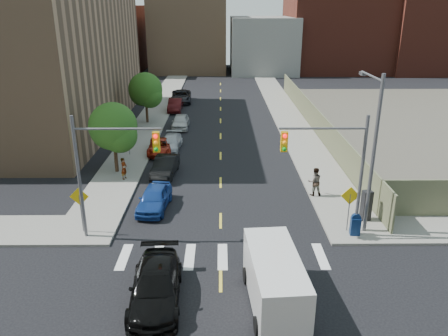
{
  "coord_description": "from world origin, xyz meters",
  "views": [
    {
      "loc": [
        0.03,
        -15.51,
        12.26
      ],
      "look_at": [
        0.23,
        11.71,
        2.0
      ],
      "focal_mm": 35.0,
      "sensor_mm": 36.0,
      "label": 1
    }
  ],
  "objects_px": {
    "parked_car_white": "(180,122)",
    "parked_car_maroon": "(175,105)",
    "parked_car_black": "(165,166)",
    "payphone": "(366,205)",
    "pedestrian_west": "(124,168)",
    "parked_car_grey": "(181,96)",
    "mailbox": "(355,224)",
    "parked_car_silver": "(171,143)",
    "parked_car_red": "(160,146)",
    "black_sedan": "(156,286)",
    "pedestrian_east": "(315,182)",
    "cargo_van": "(274,278)",
    "parked_car_blue": "(154,198)"
  },
  "relations": [
    {
      "from": "parked_car_black",
      "to": "parked_car_maroon",
      "type": "xyz_separation_m",
      "value": [
        -1.3,
        21.31,
        0.03
      ]
    },
    {
      "from": "payphone",
      "to": "pedestrian_east",
      "type": "xyz_separation_m",
      "value": [
        -2.34,
        3.58,
        0.05
      ]
    },
    {
      "from": "black_sedan",
      "to": "pedestrian_west",
      "type": "distance_m",
      "value": 14.61
    },
    {
      "from": "parked_car_black",
      "to": "pedestrian_east",
      "type": "xyz_separation_m",
      "value": [
        10.5,
        -4.08,
        0.41
      ]
    },
    {
      "from": "parked_car_maroon",
      "to": "parked_car_red",
      "type": "bearing_deg",
      "value": -89.95
    },
    {
      "from": "parked_car_black",
      "to": "mailbox",
      "type": "height_order",
      "value": "parked_car_black"
    },
    {
      "from": "parked_car_red",
      "to": "black_sedan",
      "type": "bearing_deg",
      "value": -85.9
    },
    {
      "from": "mailbox",
      "to": "parked_car_silver",
      "type": "bearing_deg",
      "value": 131.74
    },
    {
      "from": "black_sedan",
      "to": "parked_car_black",
      "type": "bearing_deg",
      "value": 92.41
    },
    {
      "from": "parked_car_blue",
      "to": "parked_car_maroon",
      "type": "distance_m",
      "value": 27.11
    },
    {
      "from": "parked_car_silver",
      "to": "parked_car_maroon",
      "type": "height_order",
      "value": "parked_car_maroon"
    },
    {
      "from": "parked_car_black",
      "to": "parked_car_red",
      "type": "bearing_deg",
      "value": 106.27
    },
    {
      "from": "parked_car_black",
      "to": "parked_car_grey",
      "type": "xyz_separation_m",
      "value": [
        -1.03,
        26.44,
        0.06
      ]
    },
    {
      "from": "parked_car_grey",
      "to": "pedestrian_east",
      "type": "distance_m",
      "value": 32.62
    },
    {
      "from": "parked_car_red",
      "to": "payphone",
      "type": "distance_m",
      "value": 19.03
    },
    {
      "from": "parked_car_maroon",
      "to": "parked_car_grey",
      "type": "bearing_deg",
      "value": 86.2
    },
    {
      "from": "parked_car_white",
      "to": "parked_car_maroon",
      "type": "relative_size",
      "value": 0.93
    },
    {
      "from": "parked_car_red",
      "to": "cargo_van",
      "type": "height_order",
      "value": "cargo_van"
    },
    {
      "from": "parked_car_black",
      "to": "parked_car_silver",
      "type": "bearing_deg",
      "value": 97.16
    },
    {
      "from": "parked_car_black",
      "to": "payphone",
      "type": "distance_m",
      "value": 14.96
    },
    {
      "from": "parked_car_black",
      "to": "pedestrian_east",
      "type": "distance_m",
      "value": 11.27
    },
    {
      "from": "parked_car_silver",
      "to": "cargo_van",
      "type": "height_order",
      "value": "cargo_van"
    },
    {
      "from": "pedestrian_west",
      "to": "parked_car_blue",
      "type": "bearing_deg",
      "value": -131.97
    },
    {
      "from": "payphone",
      "to": "pedestrian_west",
      "type": "xyz_separation_m",
      "value": [
        -15.73,
        6.6,
        -0.11
      ]
    },
    {
      "from": "parked_car_white",
      "to": "parked_car_grey",
      "type": "height_order",
      "value": "parked_car_grey"
    },
    {
      "from": "payphone",
      "to": "pedestrian_east",
      "type": "relative_size",
      "value": 0.95
    },
    {
      "from": "parked_car_blue",
      "to": "cargo_van",
      "type": "bearing_deg",
      "value": -50.19
    },
    {
      "from": "parked_car_white",
      "to": "pedestrian_west",
      "type": "distance_m",
      "value": 14.82
    },
    {
      "from": "parked_car_maroon",
      "to": "parked_car_black",
      "type": "bearing_deg",
      "value": -87.26
    },
    {
      "from": "parked_car_grey",
      "to": "cargo_van",
      "type": "bearing_deg",
      "value": -82.92
    },
    {
      "from": "black_sedan",
      "to": "payphone",
      "type": "xyz_separation_m",
      "value": [
        11.46,
        7.37,
        0.31
      ]
    },
    {
      "from": "parked_car_silver",
      "to": "pedestrian_east",
      "type": "height_order",
      "value": "pedestrian_east"
    },
    {
      "from": "parked_car_white",
      "to": "cargo_van",
      "type": "xyz_separation_m",
      "value": [
        6.49,
        -28.64,
        0.54
      ]
    },
    {
      "from": "cargo_van",
      "to": "payphone",
      "type": "height_order",
      "value": "cargo_van"
    },
    {
      "from": "parked_car_maroon",
      "to": "pedestrian_east",
      "type": "relative_size",
      "value": 2.34
    },
    {
      "from": "parked_car_blue",
      "to": "parked_car_red",
      "type": "distance_m",
      "value": 11.14
    },
    {
      "from": "parked_car_silver",
      "to": "parked_car_maroon",
      "type": "distance_m",
      "value": 14.95
    },
    {
      "from": "parked_car_silver",
      "to": "payphone",
      "type": "height_order",
      "value": "payphone"
    },
    {
      "from": "pedestrian_west",
      "to": "pedestrian_east",
      "type": "distance_m",
      "value": 13.72
    },
    {
      "from": "cargo_van",
      "to": "pedestrian_west",
      "type": "distance_m",
      "value": 16.94
    },
    {
      "from": "parked_car_blue",
      "to": "pedestrian_west",
      "type": "distance_m",
      "value": 5.53
    },
    {
      "from": "parked_car_grey",
      "to": "pedestrian_west",
      "type": "distance_m",
      "value": 27.56
    },
    {
      "from": "parked_car_silver",
      "to": "mailbox",
      "type": "xyz_separation_m",
      "value": [
        11.96,
        -15.88,
        0.15
      ]
    },
    {
      "from": "parked_car_blue",
      "to": "parked_car_red",
      "type": "relative_size",
      "value": 0.98
    },
    {
      "from": "parked_car_blue",
      "to": "parked_car_white",
      "type": "relative_size",
      "value": 1.02
    },
    {
      "from": "parked_car_red",
      "to": "cargo_van",
      "type": "xyz_separation_m",
      "value": [
        7.56,
        -20.48,
        0.65
      ]
    },
    {
      "from": "black_sedan",
      "to": "cargo_van",
      "type": "xyz_separation_m",
      "value": [
        5.11,
        -0.13,
        0.49
      ]
    },
    {
      "from": "parked_car_blue",
      "to": "payphone",
      "type": "xyz_separation_m",
      "value": [
        12.84,
        -1.89,
        0.34
      ]
    },
    {
      "from": "parked_car_black",
      "to": "payphone",
      "type": "bearing_deg",
      "value": -26.01
    },
    {
      "from": "parked_car_blue",
      "to": "parked_car_maroon",
      "type": "xyz_separation_m",
      "value": [
        -1.3,
        27.08,
        0.02
      ]
    }
  ]
}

